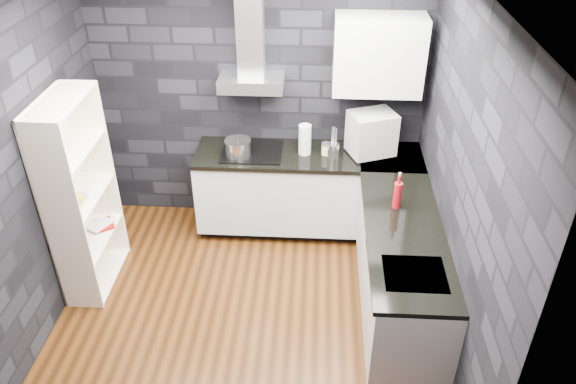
# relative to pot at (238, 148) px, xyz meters

# --- Properties ---
(ground) EXTENTS (3.20, 3.20, 0.00)m
(ground) POSITION_rel_pot_xyz_m (0.17, -1.21, -0.98)
(ground) COLOR #43220C
(wall_back) EXTENTS (3.20, 0.05, 2.70)m
(wall_back) POSITION_rel_pot_xyz_m (0.17, 0.41, 0.37)
(wall_back) COLOR black
(wall_back) RESTS_ON ground
(wall_front) EXTENTS (3.20, 0.05, 2.70)m
(wall_front) POSITION_rel_pot_xyz_m (0.17, -2.84, 0.37)
(wall_front) COLOR black
(wall_front) RESTS_ON ground
(wall_left) EXTENTS (0.05, 3.20, 2.70)m
(wall_left) POSITION_rel_pot_xyz_m (-1.45, -1.21, 0.37)
(wall_left) COLOR black
(wall_left) RESTS_ON ground
(wall_right) EXTENTS (0.05, 3.20, 2.70)m
(wall_right) POSITION_rel_pot_xyz_m (1.80, -1.21, 0.37)
(wall_right) COLOR black
(wall_right) RESTS_ON ground
(toekick_back) EXTENTS (2.18, 0.50, 0.10)m
(toekick_back) POSITION_rel_pot_xyz_m (0.67, 0.13, -0.93)
(toekick_back) COLOR black
(toekick_back) RESTS_ON ground
(toekick_right) EXTENTS (0.50, 1.78, 0.10)m
(toekick_right) POSITION_rel_pot_xyz_m (1.51, -1.11, -0.93)
(toekick_right) COLOR black
(toekick_right) RESTS_ON ground
(counter_back_cab) EXTENTS (2.20, 0.60, 0.76)m
(counter_back_cab) POSITION_rel_pot_xyz_m (0.67, 0.09, -0.50)
(counter_back_cab) COLOR silver
(counter_back_cab) RESTS_ON ground
(counter_right_cab) EXTENTS (0.60, 1.80, 0.76)m
(counter_right_cab) POSITION_rel_pot_xyz_m (1.47, -1.11, -0.50)
(counter_right_cab) COLOR silver
(counter_right_cab) RESTS_ON ground
(counter_back_top) EXTENTS (2.20, 0.62, 0.04)m
(counter_back_top) POSITION_rel_pot_xyz_m (0.67, 0.08, -0.10)
(counter_back_top) COLOR black
(counter_back_top) RESTS_ON counter_back_cab
(counter_right_top) EXTENTS (0.62, 1.80, 0.04)m
(counter_right_top) POSITION_rel_pot_xyz_m (1.46, -1.11, -0.10)
(counter_right_top) COLOR black
(counter_right_top) RESTS_ON counter_right_cab
(counter_corner_top) EXTENTS (0.62, 0.62, 0.04)m
(counter_corner_top) POSITION_rel_pot_xyz_m (1.47, 0.09, -0.10)
(counter_corner_top) COLOR black
(counter_corner_top) RESTS_ON counter_right_cab
(hood_body) EXTENTS (0.60, 0.34, 0.12)m
(hood_body) POSITION_rel_pot_xyz_m (0.12, 0.22, 0.58)
(hood_body) COLOR silver
(hood_body) RESTS_ON wall_back
(hood_chimney) EXTENTS (0.24, 0.20, 0.90)m
(hood_chimney) POSITION_rel_pot_xyz_m (0.12, 0.29, 1.09)
(hood_chimney) COLOR silver
(hood_chimney) RESTS_ON hood_body
(upper_cabinet) EXTENTS (0.80, 0.35, 0.70)m
(upper_cabinet) POSITION_rel_pot_xyz_m (1.27, 0.21, 0.87)
(upper_cabinet) COLOR silver
(upper_cabinet) RESTS_ON wall_back
(cooktop) EXTENTS (0.58, 0.50, 0.01)m
(cooktop) POSITION_rel_pot_xyz_m (0.12, 0.09, -0.08)
(cooktop) COLOR black
(cooktop) RESTS_ON counter_back_top
(sink_rim) EXTENTS (0.44, 0.40, 0.01)m
(sink_rim) POSITION_rel_pot_xyz_m (1.47, -1.61, -0.09)
(sink_rim) COLOR silver
(sink_rim) RESTS_ON counter_right_top
(pot) EXTENTS (0.30, 0.30, 0.14)m
(pot) POSITION_rel_pot_xyz_m (0.00, 0.00, 0.00)
(pot) COLOR silver
(pot) RESTS_ON cooktop
(glass_vase) EXTENTS (0.16, 0.16, 0.30)m
(glass_vase) POSITION_rel_pot_xyz_m (0.63, 0.09, 0.07)
(glass_vase) COLOR silver
(glass_vase) RESTS_ON counter_back_top
(storage_jar) EXTENTS (0.11, 0.11, 0.10)m
(storage_jar) POSITION_rel_pot_xyz_m (0.84, 0.08, -0.03)
(storage_jar) COLOR #C6B089
(storage_jar) RESTS_ON counter_back_top
(utensil_crock) EXTENTS (0.13, 0.13, 0.14)m
(utensil_crock) POSITION_rel_pot_xyz_m (0.91, 0.03, -0.01)
(utensil_crock) COLOR silver
(utensil_crock) RESTS_ON counter_back_top
(appliance_garage) EXTENTS (0.50, 0.45, 0.41)m
(appliance_garage) POSITION_rel_pot_xyz_m (1.26, 0.11, 0.14)
(appliance_garage) COLOR #A5A8AC
(appliance_garage) RESTS_ON counter_back_top
(red_bottle) EXTENTS (0.08, 0.08, 0.23)m
(red_bottle) POSITION_rel_pot_xyz_m (1.42, -0.78, 0.03)
(red_bottle) COLOR maroon
(red_bottle) RESTS_ON counter_right_top
(bookshelf) EXTENTS (0.59, 0.87, 1.80)m
(bookshelf) POSITION_rel_pot_xyz_m (-1.25, -0.79, -0.08)
(bookshelf) COLOR white
(bookshelf) RESTS_ON ground
(fruit_bowl) EXTENTS (0.23, 0.23, 0.05)m
(fruit_bowl) POSITION_rel_pot_xyz_m (-1.25, -0.89, -0.05)
(fruit_bowl) COLOR silver
(fruit_bowl) RESTS_ON bookshelf
(book_red) EXTENTS (0.14, 0.10, 0.21)m
(book_red) POSITION_rel_pot_xyz_m (-1.25, -0.65, -0.41)
(book_red) COLOR #9C0707
(book_red) RESTS_ON bookshelf
(book_second) EXTENTS (0.15, 0.09, 0.22)m
(book_second) POSITION_rel_pot_xyz_m (-1.28, -0.59, -0.39)
(book_second) COLOR #B2B2B2
(book_second) RESTS_ON bookshelf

